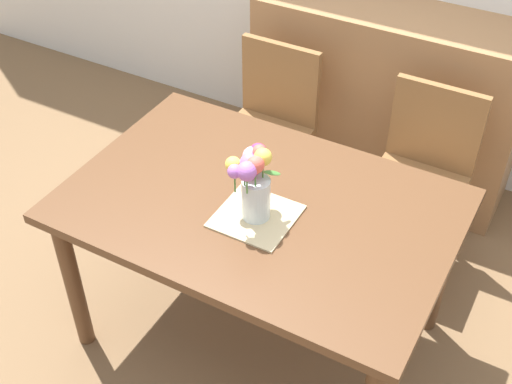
{
  "coord_description": "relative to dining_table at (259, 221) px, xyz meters",
  "views": [
    {
      "loc": [
        0.92,
        -1.68,
        2.43
      ],
      "look_at": [
        0.03,
        -0.08,
        0.89
      ],
      "focal_mm": 47.26,
      "sensor_mm": 36.0,
      "label": 1
    }
  ],
  "objects": [
    {
      "name": "dresser",
      "position": [
        0.03,
        1.33,
        -0.17
      ],
      "size": [
        1.4,
        0.47,
        1.0
      ],
      "color": "#9E7047",
      "rests_on": "ground_plane"
    },
    {
      "name": "chair_right",
      "position": [
        0.4,
        0.83,
        -0.15
      ],
      "size": [
        0.42,
        0.42,
        0.9
      ],
      "rotation": [
        0.0,
        0.0,
        3.14
      ],
      "color": "olive",
      "rests_on": "ground_plane"
    },
    {
      "name": "flower_vase",
      "position": [
        0.01,
        -0.07,
        0.28
      ],
      "size": [
        0.19,
        0.21,
        0.29
      ],
      "color": "silver",
      "rests_on": "placemat"
    },
    {
      "name": "placemat",
      "position": [
        0.03,
        -0.08,
        0.1
      ],
      "size": [
        0.28,
        0.28,
        0.01
      ],
      "primitive_type": "cube",
      "color": "#CCB789",
      "rests_on": "dining_table"
    },
    {
      "name": "dining_table",
      "position": [
        0.0,
        0.0,
        0.0
      ],
      "size": [
        1.46,
        0.98,
        0.77
      ],
      "color": "brown",
      "rests_on": "ground_plane"
    },
    {
      "name": "chair_left",
      "position": [
        -0.4,
        0.83,
        -0.15
      ],
      "size": [
        0.42,
        0.42,
        0.9
      ],
      "rotation": [
        0.0,
        0.0,
        3.14
      ],
      "color": "olive",
      "rests_on": "ground_plane"
    },
    {
      "name": "ground_plane",
      "position": [
        0.0,
        0.0,
        -0.67
      ],
      "size": [
        12.0,
        12.0,
        0.0
      ],
      "primitive_type": "plane",
      "color": "brown"
    }
  ]
}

